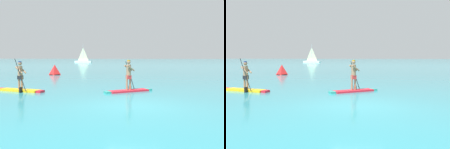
# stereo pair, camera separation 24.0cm
# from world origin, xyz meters

# --- Properties ---
(ground) EXTENTS (440.00, 440.00, 0.00)m
(ground) POSITION_xyz_m (0.00, 0.00, 0.00)
(ground) COLOR teal
(paddleboarder_near_left) EXTENTS (3.17, 1.11, 1.91)m
(paddleboarder_near_left) POSITION_xyz_m (-6.73, 2.88, 0.36)
(paddleboarder_near_left) COLOR yellow
(paddleboarder_near_left) RESTS_ON ground
(paddleboarder_mid_center) EXTENTS (2.62, 2.11, 1.85)m
(paddleboarder_mid_center) POSITION_xyz_m (-0.54, 3.81, 0.41)
(paddleboarder_mid_center) COLOR red
(paddleboarder_mid_center) RESTS_ON ground
(race_marker_buoy) EXTENTS (1.18, 1.18, 1.13)m
(race_marker_buoy) POSITION_xyz_m (-10.02, 15.61, 0.49)
(race_marker_buoy) COLOR red
(race_marker_buoy) RESTS_ON ground
(sailboat_left_horizon) EXTENTS (5.89, 1.61, 6.32)m
(sailboat_left_horizon) POSITION_xyz_m (-23.49, 71.86, 0.80)
(sailboat_left_horizon) COLOR white
(sailboat_left_horizon) RESTS_ON ground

